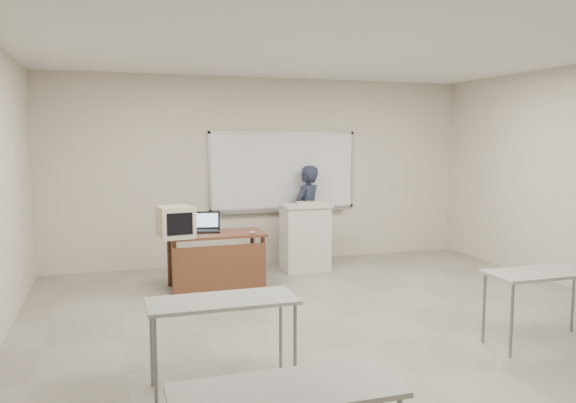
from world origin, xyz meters
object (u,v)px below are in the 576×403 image
object	(u,v)px
whiteboard	(283,172)
instructor_desk	(217,251)
crt_monitor	(175,222)
presenter	(307,214)
mouse	(252,232)
keyboard	(313,203)
podium	(305,237)
laptop	(206,227)

from	to	relation	value
whiteboard	instructor_desk	size ratio (longest dim) A/B	1.91
whiteboard	crt_monitor	xyz separation A→B (m)	(-1.94, -1.49, -0.53)
presenter	instructor_desk	bearing A→B (deg)	-0.27
mouse	keyboard	distance (m)	1.50
whiteboard	mouse	distance (m)	1.96
podium	whiteboard	bearing A→B (deg)	99.40
whiteboard	laptop	xyz separation A→B (m)	(-1.49, -1.21, -0.67)
whiteboard	laptop	distance (m)	2.03
laptop	presenter	xyz separation A→B (m)	(1.84, 1.03, -0.02)
mouse	presenter	xyz separation A→B (m)	(1.28, 1.39, 0.03)
crt_monitor	podium	bearing A→B (deg)	11.68
podium	keyboard	world-z (taller)	keyboard
whiteboard	keyboard	world-z (taller)	whiteboard
laptop	mouse	xyz separation A→B (m)	(0.56, -0.36, -0.04)
crt_monitor	laptop	world-z (taller)	crt_monitor
whiteboard	instructor_desk	distance (m)	2.24
instructor_desk	crt_monitor	distance (m)	0.69
podium	crt_monitor	bearing A→B (deg)	-159.40
laptop	presenter	distance (m)	2.11
podium	laptop	bearing A→B (deg)	-163.41
mouse	crt_monitor	bearing A→B (deg)	169.61
instructor_desk	laptop	xyz separation A→B (m)	(-0.10, 0.27, 0.29)
mouse	keyboard	size ratio (longest dim) A/B	0.17
instructor_desk	mouse	world-z (taller)	mouse
whiteboard	presenter	size ratio (longest dim) A/B	1.56
keyboard	mouse	bearing A→B (deg)	-133.48
instructor_desk	podium	size ratio (longest dim) A/B	1.27
instructor_desk	crt_monitor	xyz separation A→B (m)	(-0.55, -0.02, 0.42)
podium	laptop	xyz separation A→B (m)	(-1.60, -0.44, 0.30)
instructor_desk	mouse	bearing A→B (deg)	-12.13
podium	keyboard	size ratio (longest dim) A/B	2.03
whiteboard	mouse	xyz separation A→B (m)	(-0.93, -1.57, -0.71)
keyboard	crt_monitor	bearing A→B (deg)	-149.90
laptop	keyboard	size ratio (longest dim) A/B	0.71
mouse	laptop	bearing A→B (deg)	141.42
laptop	whiteboard	bearing A→B (deg)	50.49
instructor_desk	whiteboard	bearing A→B (deg)	45.67
laptop	presenter	bearing A→B (deg)	40.73
crt_monitor	presenter	world-z (taller)	presenter
crt_monitor	mouse	world-z (taller)	crt_monitor
keyboard	podium	bearing A→B (deg)	-141.90
whiteboard	mouse	bearing A→B (deg)	-120.62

